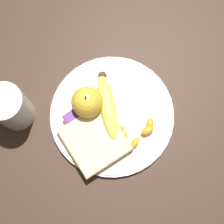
% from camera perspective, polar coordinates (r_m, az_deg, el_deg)
% --- Properties ---
extents(ground_plane, '(3.00, 3.00, 0.00)m').
position_cam_1_polar(ground_plane, '(0.71, 0.00, -0.64)').
color(ground_plane, '#332116').
extents(plate, '(0.28, 0.28, 0.01)m').
position_cam_1_polar(plate, '(0.70, 0.00, -0.49)').
color(plate, silver).
rests_on(plate, ground_plane).
extents(juice_glass, '(0.08, 0.08, 0.11)m').
position_cam_1_polar(juice_glass, '(0.69, -17.97, 0.68)').
color(juice_glass, silver).
rests_on(juice_glass, ground_plane).
extents(apple, '(0.07, 0.07, 0.08)m').
position_cam_1_polar(apple, '(0.67, -4.57, 1.79)').
color(apple, gold).
rests_on(apple, plate).
extents(banana, '(0.15, 0.10, 0.04)m').
position_cam_1_polar(banana, '(0.68, -0.74, 1.34)').
color(banana, '#E0CC4C').
rests_on(banana, plate).
extents(bread_slice, '(0.13, 0.13, 0.02)m').
position_cam_1_polar(bread_slice, '(0.67, -3.14, -5.11)').
color(bread_slice, '#AB8751').
rests_on(bread_slice, plate).
extents(fork, '(0.03, 0.18, 0.00)m').
position_cam_1_polar(fork, '(0.70, -0.43, 1.64)').
color(fork, silver).
rests_on(fork, plate).
extents(jam_packet, '(0.04, 0.03, 0.02)m').
position_cam_1_polar(jam_packet, '(0.68, -7.00, -1.54)').
color(jam_packet, silver).
rests_on(jam_packet, plate).
extents(orange_segment_0, '(0.02, 0.03, 0.01)m').
position_cam_1_polar(orange_segment_0, '(0.68, 4.49, -5.41)').
color(orange_segment_0, orange).
rests_on(orange_segment_0, plate).
extents(orange_segment_1, '(0.02, 0.03, 0.01)m').
position_cam_1_polar(orange_segment_1, '(0.68, 1.23, -3.11)').
color(orange_segment_1, orange).
rests_on(orange_segment_1, plate).
extents(orange_segment_2, '(0.03, 0.03, 0.02)m').
position_cam_1_polar(orange_segment_2, '(0.68, -0.08, -2.15)').
color(orange_segment_2, orange).
rests_on(orange_segment_2, plate).
extents(orange_segment_3, '(0.02, 0.03, 0.02)m').
position_cam_1_polar(orange_segment_3, '(0.68, 6.48, -3.37)').
color(orange_segment_3, orange).
rests_on(orange_segment_3, plate).
extents(orange_segment_4, '(0.03, 0.03, 0.01)m').
position_cam_1_polar(orange_segment_4, '(0.69, 6.99, -2.10)').
color(orange_segment_4, orange).
rests_on(orange_segment_4, plate).
extents(orange_segment_5, '(0.03, 0.03, 0.01)m').
position_cam_1_polar(orange_segment_5, '(0.68, 2.15, -4.26)').
color(orange_segment_5, orange).
rests_on(orange_segment_5, plate).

